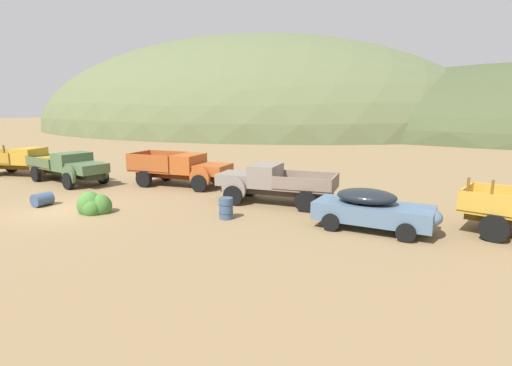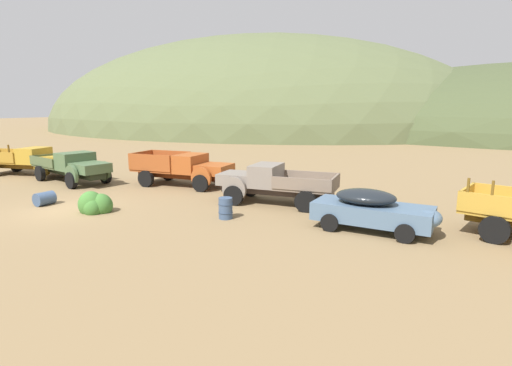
% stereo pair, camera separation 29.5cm
% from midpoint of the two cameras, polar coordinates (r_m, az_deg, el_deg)
% --- Properties ---
extents(ground_plane, '(300.00, 300.00, 0.00)m').
position_cam_midpoint_polar(ground_plane, '(20.18, -25.35, -3.45)').
color(ground_plane, olive).
extents(hill_far_right, '(94.59, 73.38, 37.26)m').
position_cam_midpoint_polar(hill_far_right, '(87.88, -0.12, 7.86)').
color(hill_far_right, '#56603D').
rests_on(hill_far_right, ground).
extents(truck_mustard, '(6.74, 3.72, 2.16)m').
position_cam_midpoint_polar(truck_mustard, '(31.07, -28.99, 2.84)').
color(truck_mustard, '#593D12').
rests_on(truck_mustard, ground).
extents(truck_weathered_green, '(6.69, 3.18, 1.89)m').
position_cam_midpoint_polar(truck_weathered_green, '(26.73, -24.10, 2.11)').
color(truck_weathered_green, '#232B1B').
rests_on(truck_weathered_green, ground).
extents(truck_oxide_orange, '(6.20, 3.13, 1.91)m').
position_cam_midpoint_polar(truck_oxide_orange, '(23.74, -9.27, 1.99)').
color(truck_oxide_orange, '#51220D').
rests_on(truck_oxide_orange, ground).
extents(truck_primer_gray, '(5.92, 2.98, 1.89)m').
position_cam_midpoint_polar(truck_primer_gray, '(19.34, 2.11, 0.02)').
color(truck_primer_gray, '#3D322D').
rests_on(truck_primer_gray, ground).
extents(car_chalk_blue, '(4.59, 1.97, 1.57)m').
position_cam_midpoint_polar(car_chalk_blue, '(15.68, 17.22, -3.70)').
color(car_chalk_blue, slate).
rests_on(car_chalk_blue, ground).
extents(oil_drum_tipped, '(0.65, 0.86, 0.63)m').
position_cam_midpoint_polar(oil_drum_tipped, '(21.44, -27.59, -1.98)').
color(oil_drum_tipped, '#384C6B').
rests_on(oil_drum_tipped, ground).
extents(oil_drum_by_truck, '(0.62, 0.62, 0.90)m').
position_cam_midpoint_polar(oil_drum_by_truck, '(16.75, -3.86, -3.61)').
color(oil_drum_by_truck, '#384C6B').
rests_on(oil_drum_by_truck, ground).
extents(bush_between_trucks, '(1.50, 1.24, 1.22)m').
position_cam_midpoint_polar(bush_between_trucks, '(19.08, -21.60, -3.01)').
color(bush_between_trucks, '#3D702D').
rests_on(bush_between_trucks, ground).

